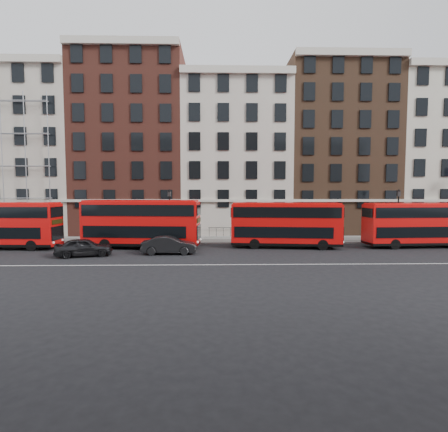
{
  "coord_description": "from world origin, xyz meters",
  "views": [
    {
      "loc": [
        -2.45,
        -26.59,
        5.21
      ],
      "look_at": [
        -1.71,
        5.0,
        3.0
      ],
      "focal_mm": 28.0,
      "sensor_mm": 36.0,
      "label": 1
    }
  ],
  "objects_px": {
    "car_rear": "(84,247)",
    "car_front": "(169,245)",
    "bus_b": "(141,222)",
    "bus_d": "(418,224)",
    "bus_a": "(2,224)",
    "bus_c": "(285,224)"
  },
  "relations": [
    {
      "from": "car_front",
      "to": "car_rear",
      "type": "bearing_deg",
      "value": 96.48
    },
    {
      "from": "bus_c",
      "to": "bus_a",
      "type": "bearing_deg",
      "value": -173.06
    },
    {
      "from": "bus_c",
      "to": "car_front",
      "type": "relative_size",
      "value": 2.26
    },
    {
      "from": "car_front",
      "to": "bus_d",
      "type": "bearing_deg",
      "value": -83.47
    },
    {
      "from": "bus_c",
      "to": "car_front",
      "type": "height_order",
      "value": "bus_c"
    },
    {
      "from": "bus_d",
      "to": "car_front",
      "type": "distance_m",
      "value": 23.03
    },
    {
      "from": "bus_a",
      "to": "car_rear",
      "type": "bearing_deg",
      "value": -20.99
    },
    {
      "from": "bus_c",
      "to": "bus_d",
      "type": "xyz_separation_m",
      "value": [
        12.45,
        -0.01,
        -0.02
      ]
    },
    {
      "from": "bus_b",
      "to": "car_front",
      "type": "height_order",
      "value": "bus_b"
    },
    {
      "from": "bus_c",
      "to": "car_rear",
      "type": "relative_size",
      "value": 2.34
    },
    {
      "from": "bus_a",
      "to": "bus_b",
      "type": "height_order",
      "value": "bus_b"
    },
    {
      "from": "car_front",
      "to": "bus_a",
      "type": "bearing_deg",
      "value": 77.81
    },
    {
      "from": "bus_b",
      "to": "car_rear",
      "type": "height_order",
      "value": "bus_b"
    },
    {
      "from": "bus_b",
      "to": "bus_d",
      "type": "bearing_deg",
      "value": 5.39
    },
    {
      "from": "bus_a",
      "to": "bus_c",
      "type": "bearing_deg",
      "value": 3.15
    },
    {
      "from": "car_rear",
      "to": "car_front",
      "type": "relative_size",
      "value": 0.97
    },
    {
      "from": "bus_b",
      "to": "bus_c",
      "type": "relative_size",
      "value": 1.05
    },
    {
      "from": "bus_b",
      "to": "car_front",
      "type": "bearing_deg",
      "value": -40.58
    },
    {
      "from": "bus_c",
      "to": "bus_d",
      "type": "relative_size",
      "value": 1.02
    },
    {
      "from": "bus_d",
      "to": "bus_c",
      "type": "bearing_deg",
      "value": 176.92
    },
    {
      "from": "bus_c",
      "to": "bus_d",
      "type": "bearing_deg",
      "value": 6.91
    },
    {
      "from": "bus_d",
      "to": "car_rear",
      "type": "relative_size",
      "value": 2.29
    }
  ]
}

